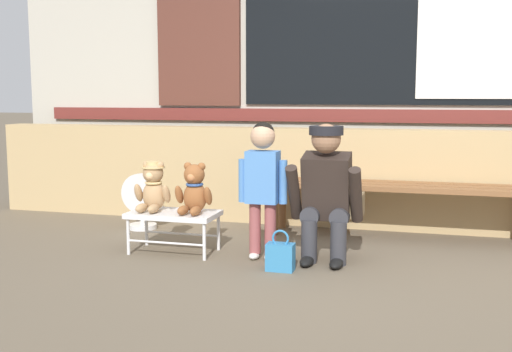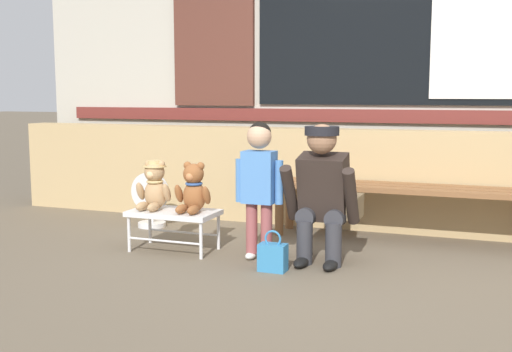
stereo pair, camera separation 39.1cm
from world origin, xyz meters
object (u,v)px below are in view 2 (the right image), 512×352
at_px(handbag_on_ground, 273,257).
at_px(teddy_bear_plain, 193,190).
at_px(small_display_bench, 174,215).
at_px(floor_fan, 150,200).
at_px(adult_crouching, 324,193).
at_px(child_standing, 259,175).
at_px(wooden_bench_long, 403,194).
at_px(teddy_bear_with_hat, 154,186).

bearing_deg(handbag_on_ground, teddy_bear_plain, 159.90).
bearing_deg(small_display_bench, floor_fan, 131.28).
xyz_separation_m(small_display_bench, floor_fan, (-0.58, 0.66, -0.03)).
height_order(teddy_bear_plain, adult_crouching, adult_crouching).
bearing_deg(child_standing, teddy_bear_plain, 179.04).
xyz_separation_m(small_display_bench, adult_crouching, (1.11, 0.07, 0.21)).
distance_m(wooden_bench_long, floor_fan, 2.13).
bearing_deg(teddy_bear_plain, small_display_bench, -179.49).
distance_m(small_display_bench, teddy_bear_plain, 0.25).
distance_m(child_standing, handbag_on_ground, 0.58).
height_order(teddy_bear_plain, child_standing, child_standing).
xyz_separation_m(small_display_bench, handbag_on_ground, (0.86, -0.25, -0.17)).
relative_size(teddy_bear_plain, floor_fan, 0.76).
relative_size(teddy_bear_with_hat, adult_crouching, 0.38).
height_order(handbag_on_ground, floor_fan, floor_fan).
xyz_separation_m(teddy_bear_with_hat, adult_crouching, (1.27, 0.07, 0.01)).
bearing_deg(small_display_bench, teddy_bear_with_hat, 179.23).
xyz_separation_m(child_standing, handbag_on_ground, (0.19, -0.25, -0.50)).
relative_size(child_standing, floor_fan, 2.00).
bearing_deg(teddy_bear_with_hat, teddy_bear_plain, -0.13).
distance_m(teddy_bear_with_hat, handbag_on_ground, 1.11).
relative_size(wooden_bench_long, teddy_bear_plain, 5.78).
bearing_deg(wooden_bench_long, small_display_bench, -149.53).
xyz_separation_m(handbag_on_ground, floor_fan, (-1.44, 0.91, 0.14)).
xyz_separation_m(wooden_bench_long, teddy_bear_with_hat, (-1.69, -0.90, 0.10)).
distance_m(teddy_bear_plain, floor_fan, 1.02).
bearing_deg(small_display_bench, teddy_bear_plain, 0.51).
relative_size(small_display_bench, child_standing, 0.67).
bearing_deg(floor_fan, teddy_bear_with_hat, -57.49).
distance_m(small_display_bench, teddy_bear_with_hat, 0.26).
bearing_deg(floor_fan, handbag_on_ground, -32.46).
xyz_separation_m(adult_crouching, floor_fan, (-1.69, 0.59, -0.24)).
distance_m(teddy_bear_with_hat, child_standing, 0.84).
bearing_deg(wooden_bench_long, handbag_on_ground, -120.29).
height_order(small_display_bench, floor_fan, floor_fan).
bearing_deg(small_display_bench, adult_crouching, 3.61).
relative_size(handbag_on_ground, floor_fan, 0.57).
bearing_deg(adult_crouching, floor_fan, 160.76).
bearing_deg(child_standing, floor_fan, 151.92).
relative_size(adult_crouching, floor_fan, 1.98).
bearing_deg(handbag_on_ground, teddy_bear_with_hat, 165.88).
height_order(child_standing, adult_crouching, child_standing).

